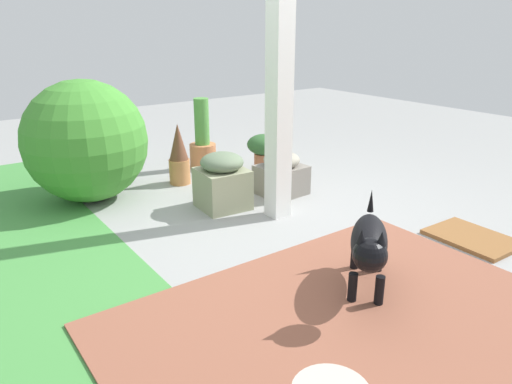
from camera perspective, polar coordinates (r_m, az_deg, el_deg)
ground_plane at (r=3.55m, az=3.09°, el=-5.07°), size 12.00×12.00×0.00m
brick_path at (r=2.58m, az=11.87°, el=-15.69°), size 1.80×2.40×0.02m
porch_pillar at (r=3.61m, az=2.87°, el=15.56°), size 0.15×0.15×2.45m
stone_planter_nearest at (r=4.32m, az=3.05°, el=2.16°), size 0.39×0.42×0.39m
stone_planter_near at (r=3.98m, az=-4.04°, el=1.33°), size 0.41×0.41×0.48m
round_shrub at (r=4.33m, az=-19.69°, el=5.71°), size 1.05×1.05×1.05m
terracotta_pot_tall at (r=5.12m, az=-6.41°, el=5.75°), size 0.28×0.28×0.74m
terracotta_pot_broad at (r=4.92m, az=0.95°, el=5.15°), size 0.35×0.35×0.40m
terracotta_pot_spiky at (r=4.63m, az=-9.20°, el=4.32°), size 0.20×0.20×0.59m
dog at (r=2.77m, az=13.35°, el=-6.11°), size 0.61×0.66×0.53m
doormat at (r=3.79m, az=24.45°, el=-5.02°), size 0.59×0.44×0.03m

